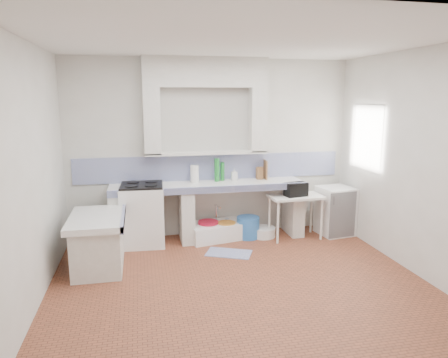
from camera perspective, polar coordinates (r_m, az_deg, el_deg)
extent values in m
plane|color=brown|center=(5.11, 2.35, -14.41)|extent=(4.50, 4.50, 0.00)
plane|color=silver|center=(4.64, 2.64, 18.54)|extent=(4.50, 4.50, 0.00)
plane|color=silver|center=(6.61, -1.76, 4.22)|extent=(4.50, 0.00, 4.50)
plane|color=silver|center=(2.83, 12.49, -5.76)|extent=(4.50, 0.00, 4.50)
plane|color=silver|center=(4.67, -25.36, 0.14)|extent=(0.00, 4.50, 4.50)
plane|color=silver|center=(5.66, 25.19, 1.94)|extent=(0.00, 4.50, 4.50)
cube|color=silver|center=(6.43, -2.54, 14.51)|extent=(1.90, 0.25, 0.45)
cube|color=#331C10|center=(6.71, 20.44, 5.35)|extent=(0.35, 0.86, 1.06)
cube|color=white|center=(6.61, 19.59, 8.63)|extent=(0.01, 0.84, 0.24)
cube|color=white|center=(6.39, -2.15, -0.94)|extent=(3.00, 0.60, 0.08)
cube|color=navy|center=(6.12, -1.71, -1.48)|extent=(3.00, 0.04, 0.10)
cube|color=silver|center=(6.43, -14.57, -5.37)|extent=(0.20, 0.55, 0.82)
cube|color=silver|center=(6.46, -5.20, -4.97)|extent=(0.20, 0.55, 0.82)
cube|color=silver|center=(6.86, 9.51, -4.09)|extent=(0.20, 0.55, 0.82)
cube|color=white|center=(5.61, -17.12, -5.30)|extent=(0.70, 1.10, 0.08)
cube|color=silver|center=(5.72, -16.91, -8.67)|extent=(0.60, 1.00, 0.62)
cube|color=navy|center=(5.59, -13.74, -5.19)|extent=(0.04, 1.10, 0.10)
cube|color=navy|center=(6.64, -1.72, 1.64)|extent=(4.27, 0.03, 0.40)
cube|color=white|center=(6.39, -11.14, -4.94)|extent=(0.67, 0.65, 0.90)
cube|color=white|center=(6.61, -0.74, -7.22)|extent=(1.04, 0.71, 0.23)
cube|color=white|center=(6.67, 9.80, -5.14)|extent=(0.85, 0.50, 0.04)
cube|color=white|center=(6.98, 15.09, -4.25)|extent=(0.57, 0.57, 0.78)
cylinder|color=#B10F28|center=(6.55, -2.18, -7.09)|extent=(0.32, 0.32, 0.30)
cylinder|color=orange|center=(6.57, 0.34, -7.13)|extent=(0.39, 0.39, 0.27)
cylinder|color=blue|center=(6.64, 3.33, -6.66)|extent=(0.47, 0.47, 0.34)
cylinder|color=white|center=(6.73, 5.45, -7.29)|extent=(0.50, 0.50, 0.15)
cylinder|color=silver|center=(6.75, -1.17, -6.66)|extent=(0.08, 0.08, 0.27)
cylinder|color=silver|center=(6.78, 0.38, -6.55)|extent=(0.08, 0.08, 0.27)
cube|color=black|center=(6.51, 9.90, -1.42)|extent=(0.37, 0.26, 0.21)
cylinder|color=#1C762B|center=(6.49, -0.98, 1.27)|extent=(0.09, 0.09, 0.37)
cylinder|color=#1C762B|center=(6.54, -0.23, 1.04)|extent=(0.08, 0.08, 0.29)
cube|color=olive|center=(6.70, 4.92, 0.82)|extent=(0.11, 0.09, 0.20)
cube|color=olive|center=(6.72, 5.74, 1.29)|extent=(0.04, 0.22, 0.30)
cylinder|color=white|center=(6.44, -4.08, 0.69)|extent=(0.17, 0.17, 0.26)
imported|color=white|center=(6.59, 1.43, 0.69)|extent=(0.09, 0.09, 0.20)
cube|color=#464F9C|center=(6.03, 0.67, -10.19)|extent=(0.72, 0.59, 0.01)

